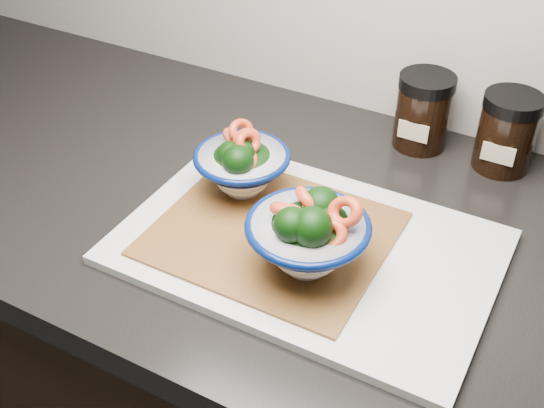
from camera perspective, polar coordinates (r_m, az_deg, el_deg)
The scene contains 7 objects.
countertop at distance 0.86m, azimuth 13.65°, elevation -5.69°, with size 3.50×0.60×0.04m, color black.
cutting_board at distance 0.84m, azimuth 2.96°, elevation -3.60°, with size 0.45×0.30×0.01m, color silver.
bamboo_mat at distance 0.84m, azimuth 0.00°, elevation -2.48°, with size 0.28×0.24×0.00m, color #8E5E2A.
bowl_left at distance 0.89m, azimuth -2.55°, elevation 3.26°, with size 0.13×0.13×0.10m.
bowl_right at distance 0.77m, azimuth 3.07°, elevation -2.69°, with size 0.14×0.14×0.11m.
spice_jar_a at distance 1.03m, azimuth 12.53°, elevation 7.59°, with size 0.08×0.08×0.11m.
spice_jar_b at distance 1.01m, azimuth 19.06°, elevation 5.71°, with size 0.08×0.08×0.11m.
Camera 1 is at (0.11, 0.82, 1.46)m, focal length 45.00 mm.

